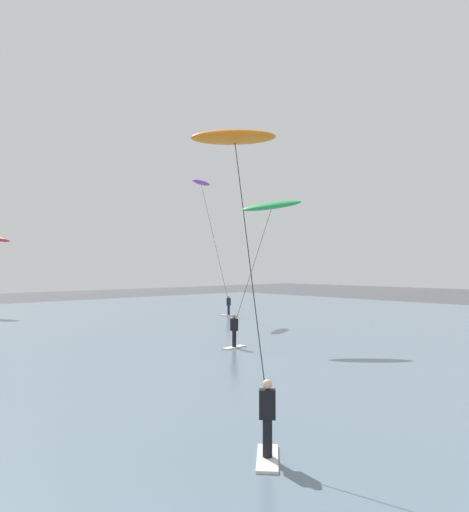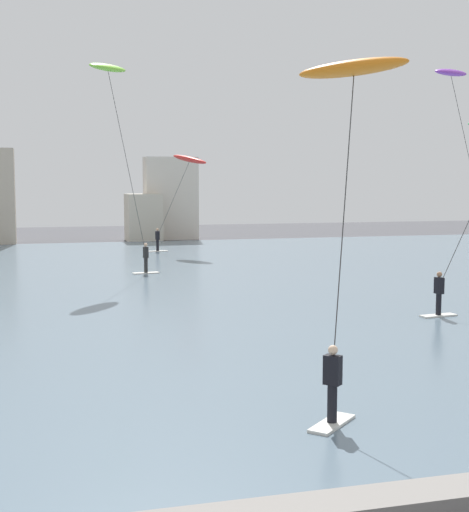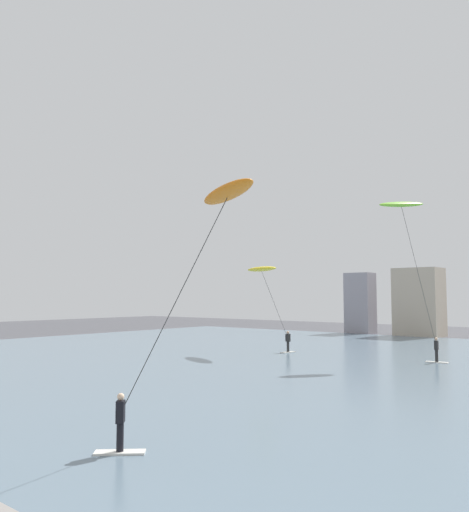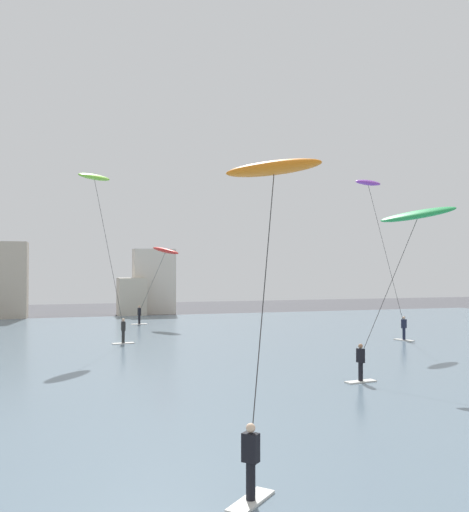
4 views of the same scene
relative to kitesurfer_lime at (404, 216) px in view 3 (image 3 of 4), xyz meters
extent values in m
cube|color=slate|center=(3.46, -3.98, -9.91)|extent=(84.00, 52.00, 0.10)
cube|color=gray|center=(-14.77, 23.41, -6.33)|extent=(3.11, 2.52, 7.27)
cube|color=#B7A893|center=(-7.72, 23.55, -6.15)|extent=(4.88, 3.74, 7.62)
cube|color=silver|center=(1.75, 0.51, -9.83)|extent=(1.44, 0.60, 0.06)
cylinder|color=black|center=(1.75, 0.51, -9.41)|extent=(0.20, 0.20, 0.78)
cube|color=black|center=(1.75, 0.51, -8.72)|extent=(0.26, 0.36, 0.60)
sphere|color=beige|center=(1.75, 0.51, -8.31)|extent=(0.20, 0.20, 0.20)
cylinder|color=#333333|center=(0.80, 0.23, -4.06)|extent=(1.93, 0.58, 9.44)
ellipsoid|color=#7AD133|center=(-0.15, -0.04, 0.81)|extent=(2.84, 3.57, 0.84)
cube|color=silver|center=(-9.26, -0.54, -9.83)|extent=(0.59, 1.44, 0.06)
cylinder|color=black|center=(-9.26, -0.54, -9.41)|extent=(0.20, 0.20, 0.78)
cube|color=black|center=(-9.26, -0.54, -8.72)|extent=(0.36, 0.26, 0.60)
sphere|color=tan|center=(-9.26, -0.54, -8.31)|extent=(0.20, 0.20, 0.20)
cylinder|color=#333333|center=(-9.79, -1.53, -6.17)|extent=(1.10, 2.01, 5.22)
ellipsoid|color=yellow|center=(-10.32, -2.52, -3.41)|extent=(4.14, 2.84, 0.38)
cube|color=silver|center=(1.62, -25.30, -9.83)|extent=(1.33, 1.27, 0.06)
cylinder|color=black|center=(1.62, -25.30, -9.41)|extent=(0.20, 0.20, 0.78)
cube|color=black|center=(1.62, -25.30, -8.72)|extent=(0.39, 0.40, 0.60)
sphere|color=beige|center=(1.62, -25.30, -8.31)|extent=(0.20, 0.20, 0.20)
cylinder|color=#333333|center=(2.42, -23.93, -5.61)|extent=(1.63, 2.76, 6.34)
ellipsoid|color=orange|center=(3.22, -22.56, -2.29)|extent=(2.73, 1.61, 0.70)
camera|label=1|loc=(-5.51, -32.04, -5.88)|focal=32.96mm
camera|label=2|loc=(-4.18, -38.93, -4.93)|focal=52.25mm
camera|label=3|loc=(13.52, -34.71, -5.51)|focal=36.55mm
camera|label=4|loc=(-2.22, -36.48, -4.97)|focal=39.43mm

